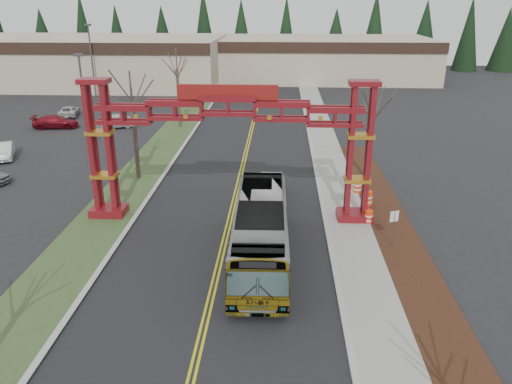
# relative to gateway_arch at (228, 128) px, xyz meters

# --- Properties ---
(road) EXTENTS (12.00, 110.00, 0.02)m
(road) POSITION_rel_gateway_arch_xyz_m (-0.00, 7.00, -5.97)
(road) COLOR black
(road) RESTS_ON ground
(lane_line_left) EXTENTS (0.12, 100.00, 0.01)m
(lane_line_left) POSITION_rel_gateway_arch_xyz_m (-0.12, 7.00, -5.96)
(lane_line_left) COLOR gold
(lane_line_left) RESTS_ON road
(lane_line_right) EXTENTS (0.12, 100.00, 0.01)m
(lane_line_right) POSITION_rel_gateway_arch_xyz_m (0.12, 7.00, -5.96)
(lane_line_right) COLOR gold
(lane_line_right) RESTS_ON road
(curb_right) EXTENTS (0.30, 110.00, 0.15)m
(curb_right) POSITION_rel_gateway_arch_xyz_m (6.15, 7.00, -5.91)
(curb_right) COLOR #ABABA6
(curb_right) RESTS_ON ground
(sidewalk_right) EXTENTS (2.60, 110.00, 0.14)m
(sidewalk_right) POSITION_rel_gateway_arch_xyz_m (7.60, 7.00, -5.91)
(sidewalk_right) COLOR gray
(sidewalk_right) RESTS_ON ground
(landscape_strip) EXTENTS (2.60, 50.00, 0.12)m
(landscape_strip) POSITION_rel_gateway_arch_xyz_m (10.20, -8.00, -5.92)
(landscape_strip) COLOR black
(landscape_strip) RESTS_ON ground
(grass_median) EXTENTS (4.00, 110.00, 0.08)m
(grass_median) POSITION_rel_gateway_arch_xyz_m (-8.00, 7.00, -5.94)
(grass_median) COLOR #314522
(grass_median) RESTS_ON ground
(curb_left) EXTENTS (0.30, 110.00, 0.15)m
(curb_left) POSITION_rel_gateway_arch_xyz_m (-6.15, 7.00, -5.91)
(curb_left) COLOR #ABABA6
(curb_left) RESTS_ON ground
(gateway_arch) EXTENTS (18.20, 1.60, 8.90)m
(gateway_arch) POSITION_rel_gateway_arch_xyz_m (0.00, 0.00, 0.00)
(gateway_arch) COLOR maroon
(gateway_arch) RESTS_ON ground
(retail_building_west) EXTENTS (46.00, 22.30, 7.50)m
(retail_building_west) POSITION_rel_gateway_arch_xyz_m (-30.00, 53.96, -2.22)
(retail_building_west) COLOR #BCA990
(retail_building_west) RESTS_ON ground
(retail_building_east) EXTENTS (38.00, 20.30, 7.00)m
(retail_building_east) POSITION_rel_gateway_arch_xyz_m (10.00, 61.95, -2.47)
(retail_building_east) COLOR #BCA990
(retail_building_east) RESTS_ON ground
(conifer_treeline) EXTENTS (116.10, 5.60, 13.00)m
(conifer_treeline) POSITION_rel_gateway_arch_xyz_m (0.25, 74.00, 0.50)
(conifer_treeline) COLOR black
(conifer_treeline) RESTS_ON ground
(transit_bus) EXTENTS (3.00, 11.96, 3.32)m
(transit_bus) POSITION_rel_gateway_arch_xyz_m (2.20, -5.34, -4.32)
(transit_bus) COLOR #B6B9BE
(transit_bus) RESTS_ON ground
(silver_sedan) EXTENTS (1.60, 4.57, 1.51)m
(silver_sedan) POSITION_rel_gateway_arch_xyz_m (2.54, 4.00, -5.23)
(silver_sedan) COLOR #A5A8AD
(silver_sedan) RESTS_ON ground
(parked_car_near_b) EXTENTS (2.98, 4.39, 1.37)m
(parked_car_near_b) POSITION_rel_gateway_arch_xyz_m (-21.39, 11.93, -5.30)
(parked_car_near_b) COLOR white
(parked_car_near_b) RESTS_ON ground
(parked_car_mid_a) EXTENTS (5.05, 2.61, 1.40)m
(parked_car_mid_a) POSITION_rel_gateway_arch_xyz_m (-21.60, 23.18, -5.28)
(parked_car_mid_a) COLOR maroon
(parked_car_mid_a) RESTS_ON ground
(parked_car_far_a) EXTENTS (4.60, 3.17, 1.44)m
(parked_car_far_a) POSITION_rel_gateway_arch_xyz_m (-15.11, 23.40, -5.26)
(parked_car_far_a) COLOR #9B9DA2
(parked_car_far_a) RESTS_ON ground
(parked_car_far_b) EXTENTS (3.04, 4.85, 1.25)m
(parked_car_far_b) POSITION_rel_gateway_arch_xyz_m (-22.52, 29.09, -5.36)
(parked_car_far_b) COLOR silver
(parked_car_far_b) RESTS_ON ground
(bare_tree_median_mid) EXTENTS (3.45, 3.45, 8.39)m
(bare_tree_median_mid) POSITION_rel_gateway_arch_xyz_m (-8.00, 7.21, 0.09)
(bare_tree_median_mid) COLOR #382D26
(bare_tree_median_mid) RESTS_ON ground
(bare_tree_median_far) EXTENTS (3.19, 3.19, 8.47)m
(bare_tree_median_far) POSITION_rel_gateway_arch_xyz_m (-8.00, 24.25, 0.33)
(bare_tree_median_far) COLOR #382D26
(bare_tree_median_far) RESTS_ON ground
(bare_tree_right_far) EXTENTS (3.23, 3.23, 7.45)m
(bare_tree_right_far) POSITION_rel_gateway_arch_xyz_m (10.00, 7.22, -0.70)
(bare_tree_right_far) COLOR #382D26
(bare_tree_right_far) RESTS_ON ground
(light_pole_near) EXTENTS (0.76, 0.38, 8.74)m
(light_pole_near) POSITION_rel_gateway_arch_xyz_m (-15.07, 15.70, -0.93)
(light_pole_near) COLOR #3F3F44
(light_pole_near) RESTS_ON ground
(light_pole_far) EXTENTS (0.88, 0.44, 10.12)m
(light_pole_far) POSITION_rel_gateway_arch_xyz_m (-23.76, 41.82, -0.13)
(light_pole_far) COLOR #3F3F44
(light_pole_far) RESTS_ON ground
(street_sign) EXTENTS (0.51, 0.22, 2.31)m
(street_sign) POSITION_rel_gateway_arch_xyz_m (9.60, -3.77, -4.32)
(street_sign) COLOR #3F3F44
(street_sign) RESTS_ON ground
(barrel_south) EXTENTS (0.52, 0.52, 0.96)m
(barrel_south) POSITION_rel_gateway_arch_xyz_m (8.79, -0.59, -5.50)
(barrel_south) COLOR #F33D0D
(barrel_south) RESTS_ON ground
(barrel_mid) EXTENTS (0.60, 0.60, 1.10)m
(barrel_mid) POSITION_rel_gateway_arch_xyz_m (9.22, 2.39, -5.43)
(barrel_mid) COLOR #F33D0D
(barrel_mid) RESTS_ON ground
(barrel_north) EXTENTS (0.59, 0.59, 1.10)m
(barrel_north) POSITION_rel_gateway_arch_xyz_m (8.84, 4.77, -5.43)
(barrel_north) COLOR #F33D0D
(barrel_north) RESTS_ON ground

